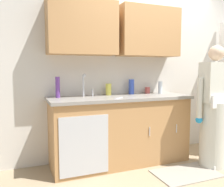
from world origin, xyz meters
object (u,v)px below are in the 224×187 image
object	(u,v)px
knife_on_counter	(119,98)
bottle_cleaner_spray	(131,87)
bottle_water_short	(58,87)
bottle_dish_liquid	(108,89)
cup_by_sink	(147,90)
bottle_soap	(160,87)
sink	(89,99)
person_at_sink	(214,116)

from	to	relation	value
knife_on_counter	bottle_cleaner_spray	bearing A→B (deg)	1.13
bottle_water_short	knife_on_counter	size ratio (longest dim) A/B	1.14
bottle_water_short	bottle_cleaner_spray	world-z (taller)	bottle_water_short
bottle_dish_liquid	cup_by_sink	distance (m)	0.65
bottle_dish_liquid	bottle_soap	bearing A→B (deg)	-3.17
sink	knife_on_counter	size ratio (longest dim) A/B	2.08
cup_by_sink	knife_on_counter	xyz separation A→B (m)	(-0.66, -0.42, -0.04)
bottle_dish_liquid	bottle_cleaner_spray	size ratio (longest dim) A/B	0.75
bottle_dish_liquid	bottle_soap	size ratio (longest dim) A/B	0.89
sink	knife_on_counter	bearing A→B (deg)	-31.80
bottle_soap	bottle_cleaner_spray	size ratio (longest dim) A/B	0.84
bottle_cleaner_spray	knife_on_counter	bearing A→B (deg)	-132.91
bottle_dish_liquid	bottle_water_short	size ratio (longest dim) A/B	0.61
sink	bottle_dish_liquid	xyz separation A→B (m)	(0.34, 0.19, 0.10)
bottle_cleaner_spray	cup_by_sink	distance (m)	0.29
cup_by_sink	sink	bearing A→B (deg)	-167.95
bottle_soap	bottle_dish_liquid	bearing A→B (deg)	176.83
bottle_soap	knife_on_counter	world-z (taller)	bottle_soap
bottle_soap	bottle_water_short	xyz separation A→B (m)	(-1.56, 0.01, 0.04)
knife_on_counter	person_at_sink	bearing A→B (deg)	-62.69
sink	knife_on_counter	distance (m)	0.39
bottle_water_short	cup_by_sink	bearing A→B (deg)	2.45
bottle_dish_liquid	bottle_cleaner_spray	xyz separation A→B (m)	(0.37, 0.01, 0.03)
sink	person_at_sink	world-z (taller)	person_at_sink
person_at_sink	knife_on_counter	bearing A→B (deg)	163.27
person_at_sink	bottle_soap	bearing A→B (deg)	117.55
sink	bottle_water_short	xyz separation A→B (m)	(-0.38, 0.15, 0.15)
person_at_sink	bottle_cleaner_spray	bearing A→B (deg)	137.48
bottle_water_short	knife_on_counter	bearing A→B (deg)	-26.77
bottle_cleaner_spray	knife_on_counter	size ratio (longest dim) A/B	0.92
sink	bottle_cleaner_spray	size ratio (longest dim) A/B	2.26
sink	bottle_soap	world-z (taller)	sink
sink	cup_by_sink	bearing A→B (deg)	12.05
sink	person_at_sink	distance (m)	1.68
bottle_dish_liquid	cup_by_sink	xyz separation A→B (m)	(0.65, 0.02, -0.04)
person_at_sink	bottle_soap	size ratio (longest dim) A/B	8.75
knife_on_counter	bottle_water_short	bearing A→B (deg)	107.28
bottle_soap	cup_by_sink	size ratio (longest dim) A/B	1.95
bottle_soap	sink	bearing A→B (deg)	-172.86
bottle_soap	cup_by_sink	xyz separation A→B (m)	(-0.19, 0.06, -0.05)
bottle_cleaner_spray	cup_by_sink	world-z (taller)	bottle_cleaner_spray
bottle_water_short	person_at_sink	bearing A→B (deg)	-20.59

